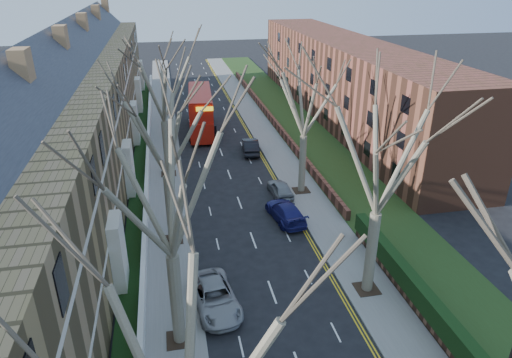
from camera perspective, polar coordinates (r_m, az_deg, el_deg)
pavement_left at (r=54.71m, az=-11.47°, el=5.14°), size 3.00×102.00×0.12m
pavement_right at (r=55.88m, az=0.96°, el=6.05°), size 3.00×102.00×0.12m
terrace_left at (r=46.19m, az=-21.45°, el=7.45°), size 9.70×78.00×13.60m
flats_right at (r=61.60m, az=10.89°, el=12.13°), size 13.97×54.00×10.00m
wall_hedge_right at (r=25.84m, az=23.83°, el=-18.25°), size 0.70×24.00×1.80m
front_wall_left at (r=47.06m, az=-13.36°, el=2.45°), size 0.30×78.00×1.00m
grass_verge_right at (r=56.94m, az=5.42°, el=6.39°), size 6.00×102.00×0.06m
tree_left_mid at (r=20.49m, az=-11.29°, el=0.30°), size 10.50×10.50×14.71m
tree_left_far at (r=30.00m, az=-11.62°, el=7.46°), size 10.15×10.15×14.22m
tree_left_dist at (r=41.58m, az=-11.89°, el=12.61°), size 10.50×10.50×14.71m
tree_right_mid at (r=24.94m, az=15.79°, el=4.28°), size 10.50×10.50×14.71m
tree_right_far at (r=37.47m, az=6.24°, el=11.21°), size 10.15×10.15×14.22m
double_decker_bus at (r=55.58m, az=-6.92°, el=8.27°), size 3.48×11.71×4.82m
car_left_far at (r=27.22m, az=-5.16°, el=-14.48°), size 3.01×5.36×1.42m
car_right_near at (r=35.71m, az=3.72°, el=-4.09°), size 2.65×5.14×1.43m
car_right_mid at (r=39.53m, az=3.04°, el=-1.18°), size 1.80×3.95×1.31m
car_right_far at (r=48.86m, az=-0.68°, el=4.14°), size 2.07×4.73×1.51m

